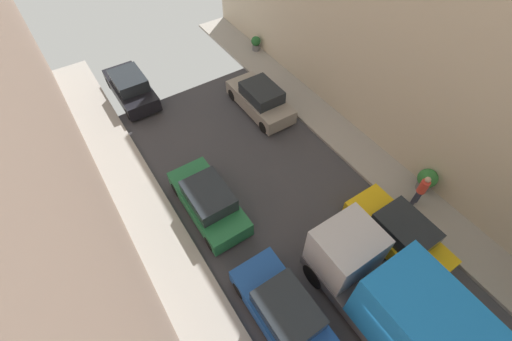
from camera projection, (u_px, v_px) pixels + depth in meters
The scene contains 10 objects.
sidewalk_right at pixel (488, 264), 13.06m from camera, with size 2.00×44.00×0.15m, color gray.
parked_car_left_2 at pixel (285, 312), 11.31m from camera, with size 1.78×4.20×1.57m.
parked_car_left_3 at pixel (209, 201), 14.09m from camera, with size 1.78×4.20×1.57m.
parked_car_left_4 at pixel (131, 87), 18.83m from camera, with size 1.78×4.20×1.57m.
parked_car_right_1 at pixel (399, 234), 13.15m from camera, with size 1.78×4.20×1.57m.
parked_car_right_2 at pixel (260, 99), 18.19m from camera, with size 1.78×4.20×1.57m.
delivery_truck at pixel (405, 316), 10.22m from camera, with size 2.26×6.60×3.38m.
pedestrian at pixel (422, 190), 14.02m from camera, with size 0.40×0.36×1.72m.
potted_plant_0 at pixel (256, 43), 21.82m from camera, with size 0.59×0.59×0.91m.
potted_plant_4 at pixel (427, 179), 14.69m from camera, with size 0.83×0.83×1.16m.
Camera 1 is at (-5.41, 0.32, 12.46)m, focal length 24.04 mm.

